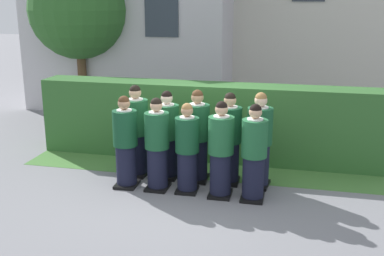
# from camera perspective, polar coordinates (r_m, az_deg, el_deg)

# --- Properties ---
(ground_plane) EXTENTS (60.00, 60.00, 0.00)m
(ground_plane) POSITION_cam_1_polar(r_m,az_deg,el_deg) (8.25, -0.46, -7.57)
(ground_plane) COLOR slate
(student_front_row_0) EXTENTS (0.42, 0.51, 1.62)m
(student_front_row_0) POSITION_cam_1_polar(r_m,az_deg,el_deg) (8.31, -7.94, -1.89)
(student_front_row_0) COLOR black
(student_front_row_0) RESTS_ON ground
(student_front_row_1) EXTENTS (0.42, 0.51, 1.61)m
(student_front_row_1) POSITION_cam_1_polar(r_m,az_deg,el_deg) (8.13, -4.19, -2.19)
(student_front_row_1) COLOR black
(student_front_row_1) RESTS_ON ground
(student_front_row_2) EXTENTS (0.40, 0.45, 1.54)m
(student_front_row_2) POSITION_cam_1_polar(r_m,az_deg,el_deg) (8.01, -0.58, -2.67)
(student_front_row_2) COLOR black
(student_front_row_2) RESTS_ON ground
(student_front_row_3) EXTENTS (0.42, 0.51, 1.62)m
(student_front_row_3) POSITION_cam_1_polar(r_m,az_deg,el_deg) (7.84, 3.47, -2.84)
(student_front_row_3) COLOR black
(student_front_row_3) RESTS_ON ground
(student_front_row_4) EXTENTS (0.42, 0.46, 1.61)m
(student_front_row_4) POSITION_cam_1_polar(r_m,az_deg,el_deg) (7.75, 7.40, -3.20)
(student_front_row_4) COLOR black
(student_front_row_4) RESTS_ON ground
(student_rear_row_0) EXTENTS (0.44, 0.50, 1.70)m
(student_rear_row_0) POSITION_cam_1_polar(r_m,az_deg,el_deg) (8.81, -6.65, -0.57)
(student_rear_row_0) COLOR black
(student_rear_row_0) RESTS_ON ground
(student_rear_row_1) EXTENTS (0.42, 0.47, 1.62)m
(student_rear_row_1) POSITION_cam_1_polar(r_m,az_deg,el_deg) (8.65, -2.96, -1.06)
(student_rear_row_1) COLOR black
(student_rear_row_1) RESTS_ON ground
(student_rear_row_2) EXTENTS (0.43, 0.49, 1.67)m
(student_rear_row_2) POSITION_cam_1_polar(r_m,az_deg,el_deg) (8.48, 0.63, -1.20)
(student_rear_row_2) COLOR black
(student_rear_row_2) RESTS_ON ground
(student_rear_row_3) EXTENTS (0.43, 0.48, 1.64)m
(student_rear_row_3) POSITION_cam_1_polar(r_m,az_deg,el_deg) (8.40, 4.46, -1.51)
(student_rear_row_3) COLOR black
(student_rear_row_3) RESTS_ON ground
(student_rear_row_4) EXTENTS (0.44, 0.51, 1.67)m
(student_rear_row_4) POSITION_cam_1_polar(r_m,az_deg,el_deg) (8.30, 8.03, -1.70)
(student_rear_row_4) COLOR black
(student_rear_row_4) RESTS_ON ground
(hedge) EXTENTS (7.00, 0.70, 1.54)m
(hedge) POSITION_cam_1_polar(r_m,az_deg,el_deg) (9.69, 2.04, 0.79)
(hedge) COLOR #33662D
(hedge) RESTS_ON ground
(oak_tree_left) EXTENTS (2.63, 2.63, 4.19)m
(oak_tree_left) POSITION_cam_1_polar(r_m,az_deg,el_deg) (13.44, -13.43, 13.54)
(oak_tree_left) COLOR brown
(oak_tree_left) RESTS_ON ground
(lawn_strip) EXTENTS (7.00, 0.90, 0.01)m
(lawn_strip) POSITION_cam_1_polar(r_m,az_deg,el_deg) (9.17, 1.04, -5.10)
(lawn_strip) COLOR #477A38
(lawn_strip) RESTS_ON ground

